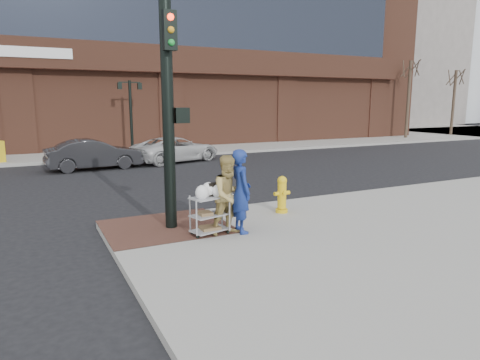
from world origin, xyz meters
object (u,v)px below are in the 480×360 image
pedestrian_tan (229,195)px  utility_cart (210,211)px  minivan_white (176,149)px  fire_hydrant (282,194)px  lamp_post (131,109)px  traffic_signal_pole (169,110)px  sedan_dark (94,154)px  woman_blue (241,191)px

pedestrian_tan → utility_cart: 0.55m
minivan_white → fire_hydrant: minivan_white is taller
pedestrian_tan → lamp_post: bearing=78.4°
traffic_signal_pole → sedan_dark: bearing=91.2°
pedestrian_tan → fire_hydrant: bearing=21.7°
sedan_dark → utility_cart: 11.62m
traffic_signal_pole → woman_blue: bearing=-38.6°
pedestrian_tan → fire_hydrant: pedestrian_tan is taller
traffic_signal_pole → pedestrian_tan: 2.29m
sedan_dark → minivan_white: sedan_dark is taller
minivan_white → utility_cart: (-3.28, -12.35, 0.03)m
lamp_post → traffic_signal_pole: 15.43m
sedan_dark → fire_hydrant: (3.20, -10.69, -0.04)m
traffic_signal_pole → sedan_dark: (-0.22, 10.74, -2.15)m
minivan_white → lamp_post: bearing=3.1°
pedestrian_tan → utility_cart: bearing=150.8°
minivan_white → fire_hydrant: 11.49m
woman_blue → utility_cart: size_ratio=1.63×
utility_cart → sedan_dark: bearing=93.9°
lamp_post → sedan_dark: (-2.70, -4.49, -1.94)m
minivan_white → traffic_signal_pole: bearing=144.3°
pedestrian_tan → utility_cart: pedestrian_tan is taller
woman_blue → minivan_white: size_ratio=0.41×
pedestrian_tan → minivan_white: size_ratio=0.38×
traffic_signal_pole → fire_hydrant: bearing=0.9°
lamp_post → pedestrian_tan: size_ratio=2.31×
pedestrian_tan → traffic_signal_pole: bearing=127.2°
lamp_post → pedestrian_tan: (-1.51, -16.24, -1.60)m
traffic_signal_pole → minivan_white: (3.85, 11.50, -2.20)m
pedestrian_tan → minivan_white: pedestrian_tan is taller
woman_blue → utility_cart: woman_blue is taller
traffic_signal_pole → utility_cart: traffic_signal_pole is taller
lamp_post → minivan_white: bearing=-69.7°
utility_cart → minivan_white: bearing=75.1°
traffic_signal_pole → fire_hydrant: (2.97, 0.05, -2.19)m
utility_cart → woman_blue: bearing=-12.5°
traffic_signal_pole → pedestrian_tan: traffic_signal_pole is taller
lamp_post → utility_cart: bearing=-96.7°
sedan_dark → utility_cart: size_ratio=3.64×
minivan_white → utility_cart: size_ratio=4.01×
woman_blue → fire_hydrant: size_ratio=1.92×
minivan_white → fire_hydrant: bearing=158.5°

